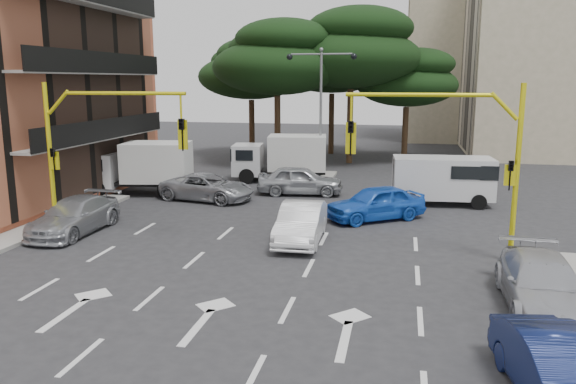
# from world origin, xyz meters

# --- Properties ---
(ground) EXTENTS (120.00, 120.00, 0.00)m
(ground) POSITION_xyz_m (0.00, 0.00, 0.00)
(ground) COLOR #28282B
(ground) RESTS_ON ground
(median_strip) EXTENTS (1.40, 6.00, 0.15)m
(median_strip) POSITION_xyz_m (0.00, 16.00, 0.07)
(median_strip) COLOR gray
(median_strip) RESTS_ON ground
(apartment_beige_far) EXTENTS (16.20, 12.15, 16.70)m
(apartment_beige_far) POSITION_xyz_m (12.95, 44.00, 8.35)
(apartment_beige_far) COLOR tan
(apartment_beige_far) RESTS_ON ground
(pine_left_near) EXTENTS (9.15, 9.15, 10.23)m
(pine_left_near) POSITION_xyz_m (-3.94, 21.96, 7.60)
(pine_left_near) COLOR #382616
(pine_left_near) RESTS_ON ground
(pine_center) EXTENTS (9.98, 9.98, 11.16)m
(pine_center) POSITION_xyz_m (1.06, 23.96, 8.30)
(pine_center) COLOR #382616
(pine_center) RESTS_ON ground
(pine_left_far) EXTENTS (8.32, 8.32, 9.30)m
(pine_left_far) POSITION_xyz_m (-6.94, 25.96, 6.91)
(pine_left_far) COLOR #382616
(pine_left_far) RESTS_ON ground
(pine_right) EXTENTS (7.49, 7.49, 8.37)m
(pine_right) POSITION_xyz_m (5.06, 25.96, 6.22)
(pine_right) COLOR #382616
(pine_right) RESTS_ON ground
(pine_back) EXTENTS (9.15, 9.15, 10.23)m
(pine_back) POSITION_xyz_m (-0.94, 28.96, 7.60)
(pine_back) COLOR #382616
(pine_back) RESTS_ON ground
(signal_mast_right) EXTENTS (5.79, 0.37, 6.00)m
(signal_mast_right) POSITION_xyz_m (6.80, 1.99, 3.88)
(signal_mast_right) COLOR yellow
(signal_mast_right) RESTS_ON ground
(signal_mast_left) EXTENTS (5.79, 0.37, 6.00)m
(signal_mast_left) POSITION_xyz_m (-6.80, 1.99, 3.88)
(signal_mast_left) COLOR yellow
(signal_mast_left) RESTS_ON ground
(street_lamp_center) EXTENTS (4.16, 0.36, 7.77)m
(street_lamp_center) POSITION_xyz_m (0.00, 16.00, 5.43)
(street_lamp_center) COLOR slate
(street_lamp_center) RESTS_ON median_strip
(car_white_hatch) EXTENTS (1.70, 4.49, 1.46)m
(car_white_hatch) POSITION_xyz_m (1.19, 3.02, 0.73)
(car_white_hatch) COLOR silver
(car_white_hatch) RESTS_ON ground
(car_blue_compact) EXTENTS (4.69, 4.01, 1.52)m
(car_blue_compact) POSITION_xyz_m (3.81, 7.00, 0.76)
(car_blue_compact) COLOR blue
(car_blue_compact) RESTS_ON ground
(car_silver_wagon) EXTENTS (2.04, 4.84, 1.40)m
(car_silver_wagon) POSITION_xyz_m (-8.00, 2.37, 0.70)
(car_silver_wagon) COLOR #9A9CA2
(car_silver_wagon) RESTS_ON ground
(car_silver_cross_a) EXTENTS (5.19, 3.13, 1.35)m
(car_silver_cross_a) POSITION_xyz_m (-4.87, 9.40, 0.67)
(car_silver_cross_a) COLOR #9D9FA5
(car_silver_cross_a) RESTS_ON ground
(car_silver_cross_b) EXTENTS (4.74, 2.33, 1.56)m
(car_silver_cross_b) POSITION_xyz_m (-0.46, 11.79, 0.78)
(car_silver_cross_b) COLOR #A1A4A9
(car_silver_cross_b) RESTS_ON ground
(car_navy_parked) EXTENTS (2.08, 4.25, 1.34)m
(car_navy_parked) POSITION_xyz_m (7.95, -6.82, 0.67)
(car_navy_parked) COLOR #0D1642
(car_navy_parked) RESTS_ON ground
(car_silver_parked) EXTENTS (2.08, 4.94, 1.42)m
(car_silver_parked) POSITION_xyz_m (8.70, -2.07, 0.71)
(car_silver_parked) COLOR #B0B1B8
(car_silver_parked) RESTS_ON ground
(van_white) EXTENTS (4.94, 2.53, 2.39)m
(van_white) POSITION_xyz_m (6.86, 10.87, 1.20)
(van_white) COLOR silver
(van_white) RESTS_ON ground
(box_truck_a) EXTENTS (6.04, 3.33, 2.81)m
(box_truck_a) POSITION_xyz_m (-9.00, 10.14, 1.41)
(box_truck_a) COLOR silver
(box_truck_a) RESTS_ON ground
(box_truck_b) EXTENTS (5.97, 3.16, 2.80)m
(box_truck_b) POSITION_xyz_m (-2.36, 15.50, 1.40)
(box_truck_b) COLOR silver
(box_truck_b) RESTS_ON ground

